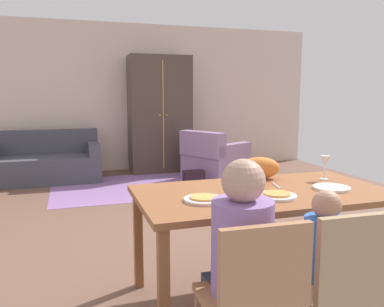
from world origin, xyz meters
The scene contains 21 objects.
ground_plane centered at (0.00, 0.43, -0.01)m, with size 7.45×6.07×0.02m, color brown.
back_wall centered at (0.00, 3.52, 1.35)m, with size 7.45×0.10×2.70m, color beige.
dining_table centered at (0.21, -1.56, 0.69)m, with size 1.71×0.91×0.76m.
plate_near_man centered at (-0.26, -1.68, 0.77)m, with size 0.25×0.25×0.02m, color silver.
pizza_near_man centered at (-0.26, -1.68, 0.78)m, with size 0.17×0.17×0.01m, color #E8A34C.
plate_near_child centered at (0.21, -1.74, 0.77)m, with size 0.25×0.25×0.02m, color white.
pizza_near_child centered at (0.21, -1.74, 0.78)m, with size 0.17×0.17×0.01m, color #E69948.
plate_near_woman centered at (0.68, -1.66, 0.77)m, with size 0.25×0.25×0.02m, color white.
wine_glass centered at (0.83, -1.38, 0.89)m, with size 0.07×0.07×0.19m.
fork centered at (-0.04, -1.61, 0.76)m, with size 0.02×0.15×0.01m, color silver.
knife centered at (0.37, -1.46, 0.76)m, with size 0.01×0.17×0.01m, color silver.
dining_chair_man centered at (-0.26, -2.37, 0.49)m, with size 0.43×0.43×0.87m.
person_man centered at (-0.26, -2.20, 0.51)m, with size 0.30×0.40×1.11m.
dining_chair_child centered at (0.21, -2.37, 0.49)m, with size 0.43×0.43×0.87m.
person_child centered at (0.22, -2.20, 0.43)m, with size 0.22×0.29×0.92m.
cat centered at (0.36, -1.20, 0.84)m, with size 0.32×0.16×0.17m, color orange.
area_rug centered at (-0.03, 2.00, 0.00)m, with size 2.60×1.80×0.01m, color #8A619A.
couch centered at (-1.43, 2.86, 0.30)m, with size 1.75×0.86×0.82m.
armchair centered at (1.27, 2.17, 0.32)m, with size 1.16×1.15×0.82m.
armoire centered at (0.57, 3.13, 1.05)m, with size 1.10×0.59×2.10m.
handbag centered at (0.77, 1.70, 0.13)m, with size 0.32×0.16×0.26m, color black.
Camera 1 is at (-1.03, -3.87, 1.40)m, focal length 36.50 mm.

